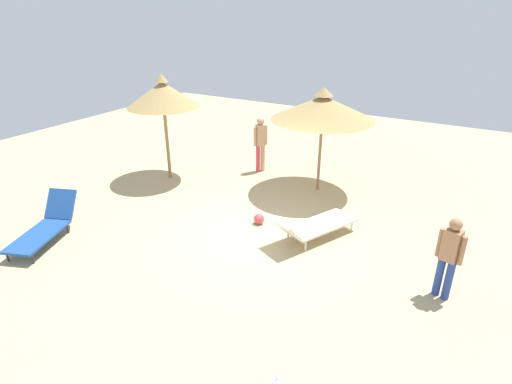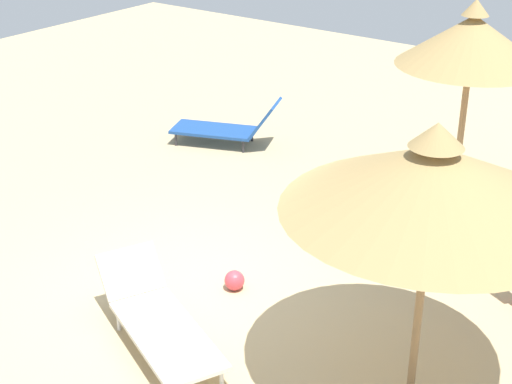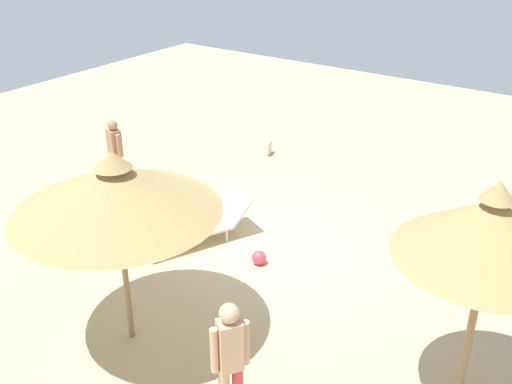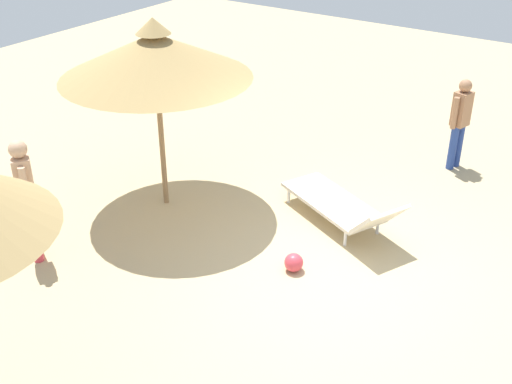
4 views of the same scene
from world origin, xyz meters
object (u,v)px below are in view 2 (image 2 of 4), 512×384
object	(u,v)px
lounge_chair_near_left	(230,126)
lounge_chair_front	(157,318)
parasol_umbrella_far_left	(472,41)
parasol_umbrella_center	(433,179)
beach_ball	(234,280)

from	to	relation	value
lounge_chair_near_left	lounge_chair_front	world-z (taller)	lounge_chair_near_left
parasol_umbrella_far_left	parasol_umbrella_center	size ratio (longest dim) A/B	1.07
parasol_umbrella_center	beach_ball	xyz separation A→B (m)	(-0.43, -2.52, -2.16)
parasol_umbrella_far_left	beach_ball	size ratio (longest dim) A/B	12.23
parasol_umbrella_center	beach_ball	distance (m)	3.35
beach_ball	parasol_umbrella_center	bearing A→B (deg)	80.34
parasol_umbrella_far_left	lounge_chair_front	size ratio (longest dim) A/B	1.40
parasol_umbrella_center	lounge_chair_near_left	xyz separation A→B (m)	(-4.06, -5.44, -1.94)
lounge_chair_front	beach_ball	world-z (taller)	lounge_chair_front
parasol_umbrella_far_left	beach_ball	bearing A→B (deg)	-17.49
parasol_umbrella_center	lounge_chair_near_left	world-z (taller)	parasol_umbrella_center
parasol_umbrella_center	lounge_chair_front	bearing A→B (deg)	-70.26
parasol_umbrella_far_left	parasol_umbrella_center	world-z (taller)	parasol_umbrella_far_left
beach_ball	lounge_chair_front	bearing A→B (deg)	0.18
lounge_chair_near_left	beach_ball	distance (m)	4.67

